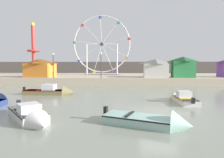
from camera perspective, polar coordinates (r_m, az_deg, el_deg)
The scene contains 14 objects.
ground_plane at distance 13.70m, azimuth 13.79°, elevation -9.44°, with size 240.00×240.00×0.00m, color gray.
quay_promenade at distance 39.09m, azimuth 6.36°, elevation 0.28°, with size 110.00×19.96×1.23m, color #B7A88E.
distant_town_skyline at distance 63.40m, azimuth 4.87°, elevation 3.16°, with size 140.00×3.00×4.40m, color #564C47.
motorboat_seafoam at distance 10.35m, azimuth 12.55°, elevation -12.39°, with size 4.80×3.06×1.42m.
motorboat_pale_grey at distance 11.83m, azimuth -23.14°, elevation -10.24°, with size 4.27×4.65×1.39m.
motorboat_white_red_stripe at distance 18.01m, azimuth 20.43°, elevation -5.40°, with size 1.42×4.33×1.42m.
motorboat_olive_wood at distance 21.83m, azimuth -17.22°, elevation -3.58°, with size 5.79×1.57×1.59m.
ferris_wheel_white_frame at distance 40.13m, azimuth -3.08°, elevation 10.11°, with size 11.94×1.20×12.30m.
drop_tower_red_tower at distance 45.96m, azimuth -22.53°, elevation 7.28°, with size 2.80×2.80×11.42m.
carnival_booth_green_kiosk at distance 33.04m, azimuth 20.54°, elevation 3.48°, with size 3.92×3.24×3.39m.
carnival_booth_white_ticket at distance 32.13m, azimuth 12.94°, elevation 3.30°, with size 4.42×4.03×3.02m.
carnival_booth_orange_canopy at distance 34.21m, azimuth -20.74°, elevation 3.21°, with size 4.94×4.27×3.06m.
promenade_lamp_near at distance 31.36m, azimuth -17.24°, elevation 5.02°, with size 0.32×0.32×3.93m.
promenade_lamp_far at distance 29.55m, azimuth -3.32°, elevation 5.33°, with size 0.32×0.32×3.99m.
Camera 1 is at (-2.67, -13.06, 3.17)m, focal length 30.43 mm.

